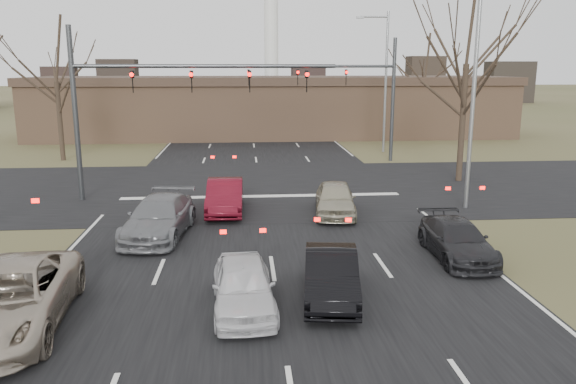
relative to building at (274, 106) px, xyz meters
name	(u,v)px	position (x,y,z in m)	size (l,w,h in m)	color
ground	(279,309)	(-2.00, -38.00, -2.67)	(360.00, 360.00, 0.00)	#434625
road_main	(249,115)	(-2.00, 22.00, -2.66)	(14.00, 300.00, 0.02)	black
road_cross	(260,188)	(-2.00, -23.00, -2.65)	(200.00, 14.00, 0.02)	black
building	(274,106)	(0.00, 0.00, 0.00)	(42.40, 10.40, 5.30)	#856247
mast_arm_near	(147,91)	(-7.23, -25.00, 2.41)	(12.12, 0.24, 8.00)	#383A3D
mast_arm_far	(351,85)	(4.18, -15.00, 2.35)	(11.12, 0.24, 8.00)	#383A3D
streetlight_right_near	(470,81)	(6.82, -28.00, 2.92)	(2.34, 0.25, 10.00)	gray
streetlight_right_far	(384,75)	(7.32, -11.00, 2.92)	(2.34, 0.25, 10.00)	gray
tree_right_near	(470,13)	(9.00, -22.00, 6.23)	(6.90, 6.90, 11.50)	black
tree_left_far	(54,48)	(-15.00, -13.00, 4.68)	(5.70, 5.70, 9.50)	black
tree_right_far	(426,57)	(13.00, -3.00, 4.29)	(5.40, 5.40, 9.00)	black
car_silver_suv	(8,298)	(-8.50, -38.59, -1.88)	(2.60, 5.65, 1.57)	#A99B89
car_white_sedan	(243,286)	(-2.91, -37.94, -2.00)	(1.57, 3.89, 1.33)	silver
car_black_hatch	(331,275)	(-0.53, -37.34, -2.00)	(1.40, 4.02, 1.32)	black
car_charcoal_sedan	(457,240)	(4.11, -34.43, -2.05)	(1.71, 4.21, 1.22)	black
car_grey_ahead	(159,217)	(-6.00, -31.19, -1.94)	(2.03, 5.00, 1.45)	slate
car_red_ahead	(225,196)	(-3.67, -27.86, -1.95)	(1.51, 4.32, 1.42)	#560C18
car_silver_ahead	(335,199)	(1.00, -28.66, -1.96)	(1.66, 4.14, 1.41)	#A29C83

